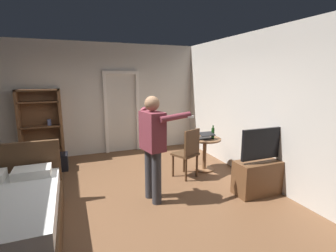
{
  "coord_description": "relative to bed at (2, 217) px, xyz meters",
  "views": [
    {
      "loc": [
        -0.78,
        -3.69,
        1.99
      ],
      "look_at": [
        0.79,
        0.26,
        1.14
      ],
      "focal_mm": 26.6,
      "sensor_mm": 36.0,
      "label": 1
    }
  ],
  "objects": [
    {
      "name": "suitcase_dark",
      "position": [
        0.52,
        2.32,
        -0.13
      ],
      "size": [
        0.46,
        0.39,
        0.34
      ],
      "primitive_type": "cube",
      "rotation": [
        0.0,
        0.0,
        -0.02
      ],
      "color": "black",
      "rests_on": "ground_plane"
    },
    {
      "name": "wall_back",
      "position": [
        1.65,
        3.28,
        1.11
      ],
      "size": [
        5.25,
        0.12,
        2.82
      ],
      "primitive_type": "cube",
      "color": "beige",
      "rests_on": "ground_plane"
    },
    {
      "name": "person_blue_shirt",
      "position": [
        2.04,
        0.29,
        0.68
      ],
      "size": [
        0.8,
        0.61,
        1.7
      ],
      "color": "#333338",
      "rests_on": "ground_plane"
    },
    {
      "name": "side_table",
      "position": [
        3.48,
        1.16,
        0.17
      ],
      "size": [
        0.68,
        0.68,
        0.7
      ],
      "color": "brown",
      "rests_on": "ground_plane"
    },
    {
      "name": "laptop",
      "position": [
        3.45,
        1.12,
        0.45
      ],
      "size": [
        0.32,
        0.33,
        0.15
      ],
      "color": "black",
      "rests_on": "side_table"
    },
    {
      "name": "bottle_on_table",
      "position": [
        3.62,
        1.08,
        0.52
      ],
      "size": [
        0.06,
        0.06,
        0.28
      ],
      "color": "#194417",
      "rests_on": "side_table"
    },
    {
      "name": "doorway_frame",
      "position": [
        2.14,
        3.2,
        0.92
      ],
      "size": [
        0.93,
        0.08,
        2.13
      ],
      "color": "white",
      "rests_on": "ground_plane"
    },
    {
      "name": "ground_plane",
      "position": [
        1.65,
        0.39,
        -0.3
      ],
      "size": [
        6.23,
        6.23,
        0.0
      ],
      "primitive_type": "plane",
      "color": "brown"
    },
    {
      "name": "bed",
      "position": [
        0.0,
        0.0,
        0.0
      ],
      "size": [
        1.34,
        1.92,
        1.02
      ],
      "color": "#4C331E",
      "rests_on": "ground_plane"
    },
    {
      "name": "bookshelf",
      "position": [
        0.22,
        3.05,
        0.62
      ],
      "size": [
        0.92,
        0.32,
        1.71
      ],
      "color": "brown",
      "rests_on": "ground_plane"
    },
    {
      "name": "wall_right",
      "position": [
        4.21,
        0.39,
        1.11
      ],
      "size": [
        0.12,
        5.9,
        2.82
      ],
      "primitive_type": "cube",
      "color": "beige",
      "rests_on": "ground_plane"
    },
    {
      "name": "tv_flatscreen",
      "position": [
        3.85,
        -0.15,
        0.05
      ],
      "size": [
        0.95,
        0.4,
        1.15
      ],
      "color": "brown",
      "rests_on": "ground_plane"
    },
    {
      "name": "wooden_chair",
      "position": [
        2.97,
        0.91,
        0.24
      ],
      "size": [
        0.56,
        0.56,
        0.99
      ],
      "color": "#4C331E",
      "rests_on": "ground_plane"
    }
  ]
}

